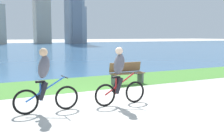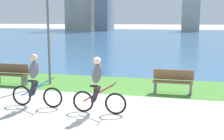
# 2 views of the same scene
# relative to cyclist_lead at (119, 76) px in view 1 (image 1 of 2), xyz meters

# --- Properties ---
(ground_plane) EXTENTS (300.00, 300.00, 0.00)m
(ground_plane) POSITION_rel_cyclist_lead_xyz_m (-0.09, 0.62, -0.84)
(ground_plane) COLOR #B2AFA8
(grass_strip_bayside) EXTENTS (120.00, 3.37, 0.01)m
(grass_strip_bayside) POSITION_rel_cyclist_lead_xyz_m (-0.09, 3.95, -0.84)
(grass_strip_bayside) COLOR #478433
(grass_strip_bayside) RESTS_ON ground
(cyclist_lead) EXTENTS (1.66, 0.52, 1.69)m
(cyclist_lead) POSITION_rel_cyclist_lead_xyz_m (0.00, 0.00, 0.00)
(cyclist_lead) COLOR black
(cyclist_lead) RESTS_ON ground
(cyclist_trailing) EXTENTS (1.75, 0.52, 1.70)m
(cyclist_trailing) POSITION_rel_cyclist_lead_xyz_m (-2.13, 0.19, 0.00)
(cyclist_trailing) COLOR black
(cyclist_trailing) RESTS_ON ground
(bench_near_path) EXTENTS (1.50, 0.47, 0.90)m
(bench_near_path) POSITION_rel_cyclist_lead_xyz_m (2.05, 3.00, -0.39)
(bench_near_path) COLOR brown
(bench_near_path) RESTS_ON ground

